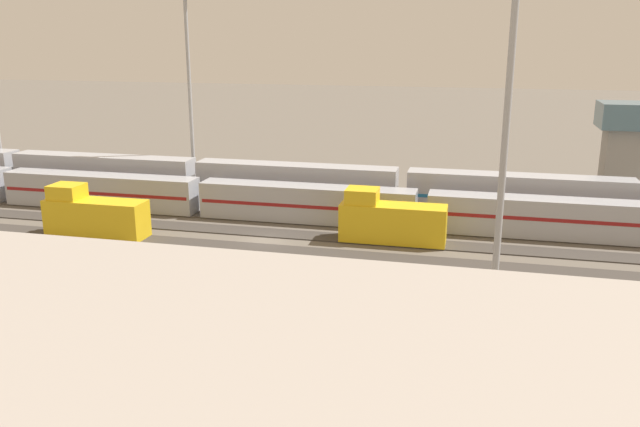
{
  "coord_description": "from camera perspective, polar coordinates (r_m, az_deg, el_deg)",
  "views": [
    {
      "loc": [
        -19.12,
        56.74,
        19.09
      ],
      "look_at": [
        -4.99,
        -2.14,
        2.5
      ],
      "focal_mm": 36.52,
      "sensor_mm": 36.0,
      "label": 1
    }
  ],
  "objects": [
    {
      "name": "ground_plane",
      "position": [
        62.85,
        -4.89,
        -2.42
      ],
      "size": [
        400.0,
        400.0,
        0.0
      ],
      "primitive_type": "plane",
      "color": "#60594F"
    },
    {
      "name": "track_bed_0",
      "position": [
        74.31,
        -1.88,
        0.48
      ],
      "size": [
        140.0,
        2.8,
        0.12
      ],
      "primitive_type": "cube",
      "color": "#3D3833",
      "rests_on": "ground_plane"
    },
    {
      "name": "track_bed_1",
      "position": [
        69.68,
        -2.96,
        -0.55
      ],
      "size": [
        140.0,
        2.8,
        0.12
      ],
      "primitive_type": "cube",
      "color": "#4C443D",
      "rests_on": "ground_plane"
    },
    {
      "name": "track_bed_2",
      "position": [
        65.09,
        -4.2,
        -1.72
      ],
      "size": [
        140.0,
        2.8,
        0.12
      ],
      "primitive_type": "cube",
      "color": "#3D3833",
      "rests_on": "ground_plane"
    },
    {
      "name": "track_bed_3",
      "position": [
        60.58,
        -5.63,
        -3.06
      ],
      "size": [
        140.0,
        2.8,
        0.12
      ],
      "primitive_type": "cube",
      "color": "#3D3833",
      "rests_on": "ground_plane"
    },
    {
      "name": "track_bed_4",
      "position": [
        56.15,
        -7.29,
        -4.62
      ],
      "size": [
        140.0,
        2.8,
        0.12
      ],
      "primitive_type": "cube",
      "color": "#4C443D",
      "rests_on": "ground_plane"
    },
    {
      "name": "track_bed_5",
      "position": [
        51.82,
        -9.24,
        -6.44
      ],
      "size": [
        140.0,
        2.8,
        0.12
      ],
      "primitive_type": "cube",
      "color": "#3D3833",
      "rests_on": "ground_plane"
    },
    {
      "name": "train_on_track_2",
      "position": [
        62.05,
        6.16,
        -0.6
      ],
      "size": [
        10.0,
        3.0,
        5.0
      ],
      "color": "gold",
      "rests_on": "ground_plane"
    },
    {
      "name": "train_on_track_3",
      "position": [
        67.12,
        -19.21,
        -0.16
      ],
      "size": [
        10.0,
        3.0,
        5.0
      ],
      "color": "gold",
      "rests_on": "ground_plane"
    },
    {
      "name": "train_on_track_1",
      "position": [
        69.13,
        -2.91,
        1.05
      ],
      "size": [
        114.8,
        3.06,
        4.4
      ],
      "color": "#1E6B9E",
      "rests_on": "ground_plane"
    },
    {
      "name": "train_on_track_0",
      "position": [
        73.79,
        -2.16,
        2.4
      ],
      "size": [
        119.8,
        3.06,
        5.0
      ],
      "color": "#A8AAB2",
      "rests_on": "ground_plane"
    },
    {
      "name": "light_mast_0",
      "position": [
        80.46,
        -11.47,
        12.74
      ],
      "size": [
        2.8,
        0.7,
        24.56
      ],
      "color": "#9EA0A5",
      "rests_on": "ground_plane"
    },
    {
      "name": "light_mast_1",
      "position": [
        40.82,
        16.52,
        14.22
      ],
      "size": [
        2.8,
        0.7,
        29.79
      ],
      "color": "#9EA0A5",
      "rests_on": "ground_plane"
    },
    {
      "name": "control_tower",
      "position": [
        86.18,
        24.97,
        5.69
      ],
      "size": [
        6.0,
        6.0,
        11.49
      ],
      "color": "gray",
      "rests_on": "ground_plane"
    }
  ]
}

